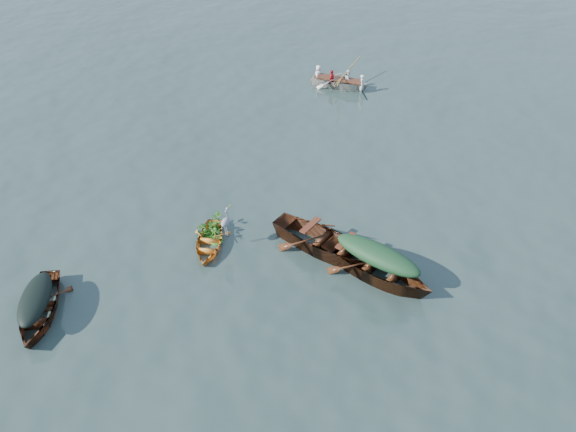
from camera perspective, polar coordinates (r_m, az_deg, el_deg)
name	(u,v)px	position (r m, az deg, el deg)	size (l,w,h in m)	color
ground	(257,279)	(15.83, -3.19, -6.40)	(140.00, 140.00, 0.00)	#2E413C
yellow_dinghy	(209,247)	(17.01, -8.02, -3.11)	(1.13, 2.61, 0.67)	orange
dark_covered_boat	(41,315)	(16.17, -23.79, -9.21)	(1.32, 3.56, 0.88)	#4C2C11
green_tarp_boat	(375,277)	(16.05, 8.82, -6.14)	(1.47, 4.73, 1.13)	#533013
open_wooden_boat	(327,253)	(16.67, 3.96, -3.75)	(1.56, 5.02, 1.21)	#4E2D13
rowed_boat	(339,88)	(26.71, 5.24, 12.86)	(1.14, 3.81, 0.88)	white
dark_tarp_cover	(34,298)	(15.75, -24.36, -7.58)	(0.73, 1.96, 0.40)	black
green_tarp_cover	(378,255)	(15.50, 9.10, -3.92)	(0.81, 2.60, 0.52)	#183B1F
thwart_benches	(328,236)	(16.27, 4.05, -2.08)	(0.94, 2.51, 0.04)	#542313
heron	(226,226)	(16.46, -6.34, -0.98)	(0.28, 0.40, 0.92)	#93969B
dinghy_weeds	(211,219)	(17.03, -7.78, -0.29)	(0.70, 0.90, 0.60)	#356E1C
rowers	(340,71)	(26.39, 5.34, 14.48)	(1.03, 2.67, 0.76)	white
oars	(340,78)	(26.53, 5.30, 13.78)	(2.60, 0.60, 0.06)	olive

